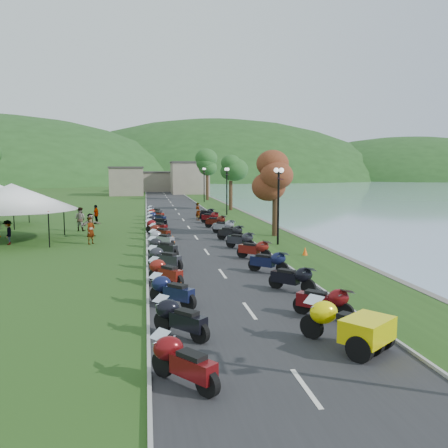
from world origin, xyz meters
name	(u,v)px	position (x,y,z in m)	size (l,w,h in m)	color
ground	(281,355)	(0.00, 0.00, 0.00)	(400.00, 400.00, 0.00)	#2B541A
road	(179,214)	(0.00, 40.00, 0.01)	(7.00, 120.00, 0.02)	#28282A
hills_backdrop	(154,179)	(0.00, 200.00, 0.00)	(360.00, 120.00, 76.00)	#285621
far_building	(153,181)	(-2.00, 85.00, 2.50)	(18.00, 16.00, 5.00)	gray
yellow_trike	(343,326)	(1.86, 0.25, 0.63)	(2.73, 1.71, 1.25)	#F6E507
moto_row_left	(161,240)	(-2.68, 17.85, 0.55)	(2.60, 40.99, 1.10)	#331411
moto_row_right	(236,236)	(2.26, 18.50, 0.55)	(2.60, 33.64, 1.10)	#331411
vendor_tent_main	(13,213)	(-12.55, 22.24, 2.00)	(5.73, 5.73, 4.00)	white
tree_lakeside	(275,190)	(5.90, 21.98, 3.39)	(2.44, 2.44, 6.79)	#2D6427
pedestrian_a	(91,244)	(-7.21, 20.30, 0.00)	(0.66, 0.48, 1.80)	slate
pedestrian_b	(81,231)	(-8.81, 27.29, 0.00)	(0.93, 0.51, 1.91)	slate
pedestrian_c	(9,245)	(-12.58, 20.89, 0.00)	(1.06, 0.44, 1.64)	slate
traffic_cone_near	(181,288)	(-2.21, 6.79, 0.24)	(0.30, 0.30, 0.47)	#F2590C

